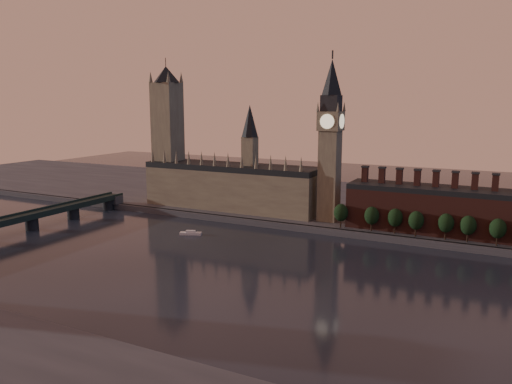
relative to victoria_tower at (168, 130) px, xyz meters
The scene contains 15 objects.
ground 176.40m from the victoria_tower, 43.78° to the right, with size 900.00×900.00×0.00m, color black.
north_bank 147.08m from the victoria_tower, 27.72° to the left, with size 900.00×182.00×4.00m.
palace_of_westminster 67.03m from the victoria_tower, ahead, with size 130.00×30.30×74.00m.
victoria_tower is the anchor object (origin of this frame).
big_ben 130.12m from the victoria_tower, ahead, with size 15.00×15.00×107.00m.
chimney_block 204.27m from the victoria_tower, ahead, with size 110.00×25.00×37.00m.
embankment_tree_0 151.62m from the victoria_tower, ahead, with size 8.60×8.60×14.88m.
embankment_tree_1 169.41m from the victoria_tower, ahead, with size 8.60×8.60×14.88m.
embankment_tree_2 182.27m from the victoria_tower, ahead, with size 8.60×8.60×14.88m.
embankment_tree_3 194.05m from the victoria_tower, ahead, with size 8.60×8.60×14.88m.
embankment_tree_4 209.31m from the victoria_tower, ahead, with size 8.60×8.60×14.88m.
embankment_tree_5 220.45m from the victoria_tower, ahead, with size 8.60×8.60×14.88m.
embankment_tree_6 234.75m from the victoria_tower, ahead, with size 8.60×8.60×14.88m.
westminster_bridge 133.21m from the victoria_tower, 106.56° to the right, with size 14.00×200.00×11.55m.
river_boat 105.73m from the victoria_tower, 45.54° to the right, with size 13.63×8.28×2.63m.
Camera 1 is at (110.05, -193.45, 79.40)m, focal length 35.00 mm.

